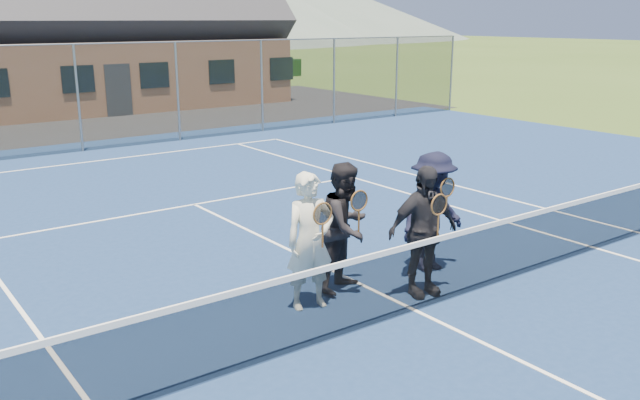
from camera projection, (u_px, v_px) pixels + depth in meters
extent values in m
plane|color=#364E1B|center=(25.00, 124.00, 24.32)|extent=(220.00, 220.00, 0.00)
cube|color=navy|center=(415.00, 312.00, 8.75)|extent=(30.00, 30.00, 0.02)
cube|color=white|center=(102.00, 160.00, 18.00)|extent=(10.97, 0.06, 0.01)
cube|color=white|center=(597.00, 249.00, 11.10)|extent=(0.06, 23.77, 0.01)
cube|color=white|center=(194.00, 204.00, 13.73)|extent=(8.23, 0.06, 0.01)
cube|color=white|center=(415.00, 311.00, 8.74)|extent=(0.06, 12.80, 0.01)
cube|color=black|center=(417.00, 278.00, 8.63)|extent=(11.60, 0.02, 0.88)
cube|color=white|center=(418.00, 244.00, 8.51)|extent=(11.60, 0.03, 0.07)
cylinder|color=slate|center=(78.00, 99.00, 18.87)|extent=(0.07, 0.07, 3.00)
cylinder|color=slate|center=(178.00, 92.00, 20.59)|extent=(0.07, 0.07, 3.00)
cylinder|color=slate|center=(262.00, 87.00, 22.30)|extent=(0.07, 0.07, 3.00)
cylinder|color=slate|center=(334.00, 82.00, 24.01)|extent=(0.07, 0.07, 3.00)
cylinder|color=slate|center=(397.00, 78.00, 25.73)|extent=(0.07, 0.07, 3.00)
cylinder|color=slate|center=(451.00, 74.00, 27.44)|extent=(0.07, 0.07, 3.00)
cube|color=black|center=(78.00, 99.00, 18.87)|extent=(30.00, 0.03, 3.00)
cylinder|color=slate|center=(73.00, 44.00, 18.48)|extent=(30.00, 0.04, 0.04)
cube|color=#9E6B4C|center=(96.00, 73.00, 29.36)|extent=(15.00, 8.00, 2.80)
cube|color=#2D2D33|center=(118.00, 90.00, 26.04)|extent=(1.00, 0.06, 2.00)
cube|color=black|center=(78.00, 79.00, 25.06)|extent=(1.20, 0.06, 1.00)
cube|color=black|center=(154.00, 75.00, 26.77)|extent=(1.20, 0.06, 1.00)
cube|color=black|center=(222.00, 72.00, 28.49)|extent=(1.20, 0.06, 1.00)
cube|color=black|center=(281.00, 69.00, 30.20)|extent=(1.20, 0.06, 1.00)
cylinder|color=#372314|center=(177.00, 48.00, 40.80)|extent=(0.22, 0.22, 3.85)
cylinder|color=#3D2A16|center=(262.00, 46.00, 44.23)|extent=(0.22, 0.22, 3.85)
imported|color=silver|center=(310.00, 241.00, 8.66)|extent=(0.72, 0.54, 1.80)
torus|color=brown|center=(323.00, 214.00, 8.34)|extent=(0.29, 0.02, 0.29)
cylinder|color=black|center=(323.00, 214.00, 8.34)|extent=(0.25, 0.00, 0.25)
cylinder|color=brown|center=(323.00, 235.00, 8.41)|extent=(0.03, 0.03, 0.32)
imported|color=black|center=(346.00, 227.00, 9.26)|extent=(1.06, 0.94, 1.80)
torus|color=brown|center=(359.00, 201.00, 8.93)|extent=(0.29, 0.02, 0.29)
cylinder|color=black|center=(359.00, 201.00, 8.93)|extent=(0.25, 0.00, 0.25)
cylinder|color=brown|center=(359.00, 221.00, 9.01)|extent=(0.03, 0.03, 0.32)
imported|color=black|center=(423.00, 231.00, 9.06)|extent=(1.12, 0.63, 1.80)
torus|color=brown|center=(439.00, 205.00, 8.74)|extent=(0.29, 0.02, 0.29)
cylinder|color=black|center=(439.00, 205.00, 8.74)|extent=(0.25, 0.00, 0.25)
cylinder|color=brown|center=(438.00, 225.00, 8.81)|extent=(0.03, 0.03, 0.32)
imported|color=black|center=(432.00, 212.00, 9.95)|extent=(1.18, 0.70, 1.80)
torus|color=brown|center=(447.00, 187.00, 9.63)|extent=(0.29, 0.02, 0.29)
cylinder|color=black|center=(447.00, 187.00, 9.63)|extent=(0.25, 0.00, 0.25)
cylinder|color=brown|center=(446.00, 206.00, 9.70)|extent=(0.03, 0.03, 0.32)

